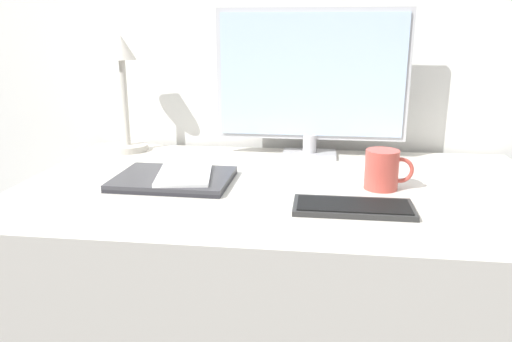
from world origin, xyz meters
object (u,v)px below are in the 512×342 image
at_px(monitor, 312,80).
at_px(ereader, 184,174).
at_px(keyboard, 353,207).
at_px(desk_lamp, 124,84).
at_px(laptop, 174,179).
at_px(coffee_mug, 383,170).

xyz_separation_m(monitor, ereader, (-0.31, -0.33, -0.21)).
bearing_deg(keyboard, desk_lamp, 145.76).
height_order(laptop, coffee_mug, coffee_mug).
distance_m(laptop, ereader, 0.03).
xyz_separation_m(monitor, desk_lamp, (-0.59, -0.00, -0.02)).
bearing_deg(desk_lamp, monitor, 0.34).
bearing_deg(coffee_mug, ereader, -177.86).
bearing_deg(desk_lamp, coffee_mug, -21.79).
height_order(monitor, ereader, monitor).
height_order(keyboard, coffee_mug, coffee_mug).
relative_size(monitor, desk_lamp, 1.58).
bearing_deg(laptop, ereader, -5.75).
height_order(keyboard, ereader, ereader).
relative_size(monitor, ereader, 2.66).
relative_size(laptop, ereader, 1.37).
distance_m(keyboard, laptop, 0.47).
xyz_separation_m(monitor, coffee_mug, (0.19, -0.31, -0.19)).
xyz_separation_m(monitor, keyboard, (0.11, -0.48, -0.23)).
distance_m(keyboard, desk_lamp, 0.87).
xyz_separation_m(keyboard, desk_lamp, (-0.70, 0.48, 0.21)).
bearing_deg(monitor, coffee_mug, -59.28).
relative_size(desk_lamp, coffee_mug, 3.08).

